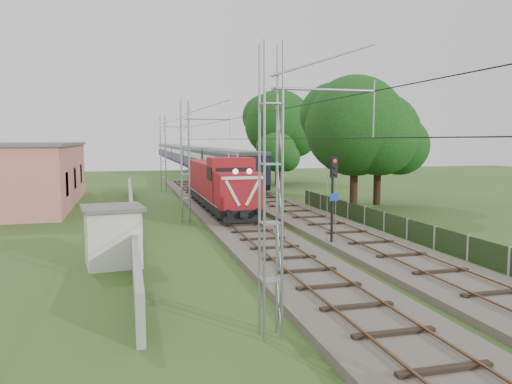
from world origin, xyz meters
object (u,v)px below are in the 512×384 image
object	(u,v)px
coach_rake	(184,154)
relay_hut	(113,236)
signal_post	(333,185)
locomotive	(219,183)

from	to	relation	value
coach_rake	relay_hut	size ratio (longest dim) A/B	41.49
coach_rake	signal_post	xyz separation A→B (m)	(-1.78, -81.32, 0.59)
signal_post	relay_hut	size ratio (longest dim) A/B	1.63
locomotive	coach_rake	distance (m)	67.38
coach_rake	relay_hut	xyz separation A→B (m)	(-12.40, -82.17, -1.28)
relay_hut	signal_post	bearing A→B (deg)	4.60
locomotive	coach_rake	world-z (taller)	locomotive
signal_post	coach_rake	bearing A→B (deg)	88.74
signal_post	relay_hut	world-z (taller)	signal_post
locomotive	signal_post	xyz separation A→B (m)	(3.22, -14.13, 1.02)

